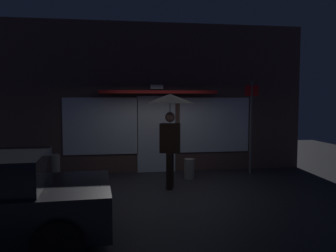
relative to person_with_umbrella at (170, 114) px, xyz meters
name	(u,v)px	position (x,y,z in m)	size (l,w,h in m)	color
ground_plane	(168,191)	(-0.09, -0.24, -1.76)	(18.00, 18.00, 0.00)	#26262B
building_facade	(156,99)	(-0.09, 2.10, 0.36)	(8.78, 1.00, 4.28)	brown
person_with_umbrella	(170,114)	(0.00, 0.00, 0.00)	(1.12, 1.12, 2.22)	black
street_sign_post	(251,122)	(2.48, 1.24, -0.29)	(0.40, 0.07, 2.60)	#595B60
sidewalk_bollard	(189,169)	(0.67, 0.95, -1.49)	(0.27, 0.27, 0.53)	#9E998E
sidewalk_bollard_2	(54,168)	(-2.82, 1.17, -1.41)	(0.29, 0.29, 0.70)	slate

